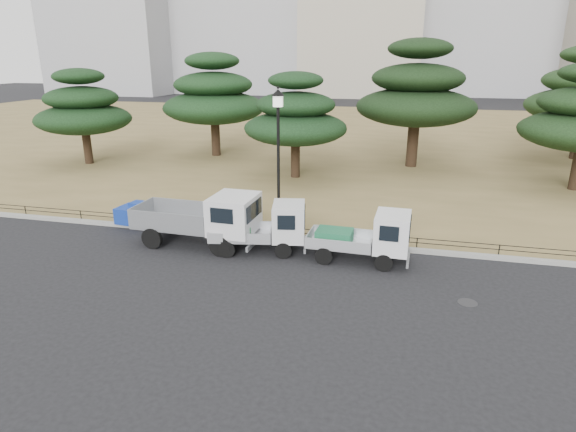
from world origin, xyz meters
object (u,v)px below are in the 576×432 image
(truck_kei_front, at_px, (266,228))
(street_lamp, at_px, (278,139))
(truck_kei_rear, at_px, (366,237))
(tarp_pile, at_px, (136,214))
(truck_large, at_px, (203,217))

(truck_kei_front, distance_m, street_lamp, 3.54)
(truck_kei_rear, bearing_deg, tarp_pile, 173.66)
(street_lamp, bearing_deg, truck_kei_rear, -23.02)
(truck_kei_front, xyz_separation_m, tarp_pile, (-6.47, 1.47, -0.40))
(truck_kei_front, height_order, tarp_pile, truck_kei_front)
(truck_large, relative_size, truck_kei_front, 1.30)
(truck_large, height_order, street_lamp, street_lamp)
(truck_large, bearing_deg, truck_kei_front, 1.98)
(truck_kei_rear, xyz_separation_m, street_lamp, (-3.75, 1.59, 3.20))
(truck_large, relative_size, street_lamp, 0.85)
(truck_large, relative_size, tarp_pile, 3.05)
(street_lamp, xyz_separation_m, tarp_pile, (-6.60, -0.04, -3.60))
(truck_kei_rear, bearing_deg, truck_large, -178.70)
(street_lamp, relative_size, tarp_pile, 3.60)
(truck_large, distance_m, tarp_pile, 4.21)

